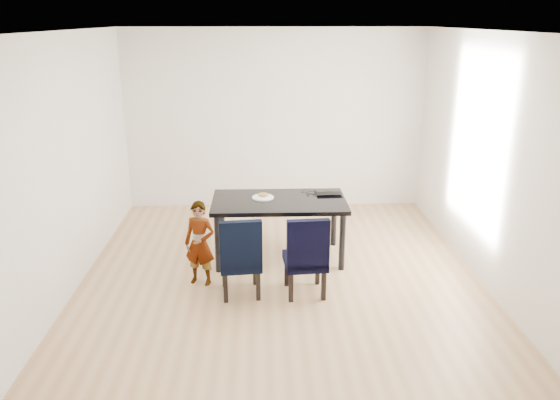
{
  "coord_description": "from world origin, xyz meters",
  "views": [
    {
      "loc": [
        -0.21,
        -5.68,
        2.82
      ],
      "look_at": [
        0.0,
        0.2,
        0.85
      ],
      "focal_mm": 35.0,
      "sensor_mm": 36.0,
      "label": 1
    }
  ],
  "objects_px": {
    "plate": "(263,197)",
    "laptop": "(329,193)",
    "child": "(200,243)",
    "chair_right": "(305,254)",
    "chair_left": "(240,255)",
    "dining_table": "(279,229)"
  },
  "relations": [
    {
      "from": "dining_table",
      "to": "laptop",
      "type": "distance_m",
      "value": 0.76
    },
    {
      "from": "chair_right",
      "to": "laptop",
      "type": "bearing_deg",
      "value": 67.04
    },
    {
      "from": "chair_left",
      "to": "plate",
      "type": "xyz_separation_m",
      "value": [
        0.25,
        0.99,
        0.31
      ]
    },
    {
      "from": "chair_left",
      "to": "laptop",
      "type": "xyz_separation_m",
      "value": [
        1.07,
        1.12,
        0.32
      ]
    },
    {
      "from": "chair_left",
      "to": "plate",
      "type": "height_order",
      "value": "chair_left"
    },
    {
      "from": "chair_right",
      "to": "chair_left",
      "type": "bearing_deg",
      "value": 174.43
    },
    {
      "from": "child",
      "to": "chair_right",
      "type": "bearing_deg",
      "value": 3.87
    },
    {
      "from": "laptop",
      "to": "child",
      "type": "bearing_deg",
      "value": 25.74
    },
    {
      "from": "chair_right",
      "to": "dining_table",
      "type": "bearing_deg",
      "value": 100.37
    },
    {
      "from": "dining_table",
      "to": "plate",
      "type": "height_order",
      "value": "plate"
    },
    {
      "from": "chair_left",
      "to": "chair_right",
      "type": "bearing_deg",
      "value": -7.04
    },
    {
      "from": "chair_left",
      "to": "plate",
      "type": "distance_m",
      "value": 1.07
    },
    {
      "from": "dining_table",
      "to": "laptop",
      "type": "xyz_separation_m",
      "value": [
        0.62,
        0.21,
        0.39
      ]
    },
    {
      "from": "child",
      "to": "laptop",
      "type": "relative_size",
      "value": 3.01
    },
    {
      "from": "plate",
      "to": "laptop",
      "type": "distance_m",
      "value": 0.83
    },
    {
      "from": "chair_right",
      "to": "plate",
      "type": "distance_m",
      "value": 1.14
    },
    {
      "from": "plate",
      "to": "laptop",
      "type": "height_order",
      "value": "laptop"
    },
    {
      "from": "dining_table",
      "to": "chair_right",
      "type": "distance_m",
      "value": 0.95
    },
    {
      "from": "dining_table",
      "to": "chair_left",
      "type": "height_order",
      "value": "chair_left"
    },
    {
      "from": "dining_table",
      "to": "chair_right",
      "type": "relative_size",
      "value": 1.77
    },
    {
      "from": "child",
      "to": "laptop",
      "type": "height_order",
      "value": "child"
    },
    {
      "from": "laptop",
      "to": "chair_right",
      "type": "bearing_deg",
      "value": 67.44
    }
  ]
}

